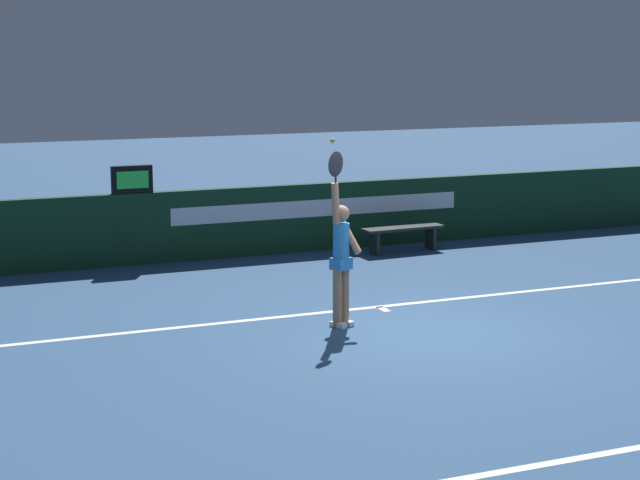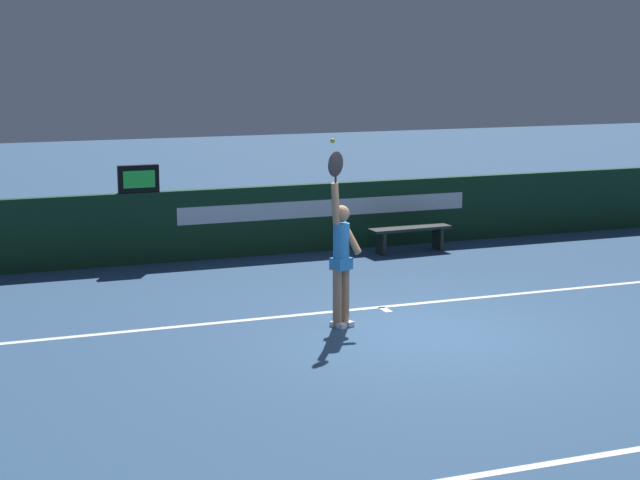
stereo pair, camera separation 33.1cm
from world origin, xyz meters
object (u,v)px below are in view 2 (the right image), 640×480
at_px(tennis_player, 341,255).
at_px(tennis_ball, 332,141).
at_px(courtside_bench_near, 410,233).
at_px(speed_display, 138,179).

distance_m(tennis_player, tennis_ball, 1.54).
relative_size(tennis_player, courtside_bench_near, 1.52).
distance_m(tennis_player, courtside_bench_near, 5.34).
xyz_separation_m(tennis_player, courtside_bench_near, (3.09, 4.30, -0.64)).
xyz_separation_m(speed_display, tennis_ball, (1.66, -5.00, 1.04)).
bearing_deg(tennis_ball, speed_display, 108.38).
bearing_deg(courtside_bench_near, tennis_ball, -127.03).
relative_size(speed_display, courtside_bench_near, 0.44).
xyz_separation_m(speed_display, courtside_bench_near, (4.86, -0.75, -1.14)).
bearing_deg(tennis_ball, tennis_player, -27.12).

